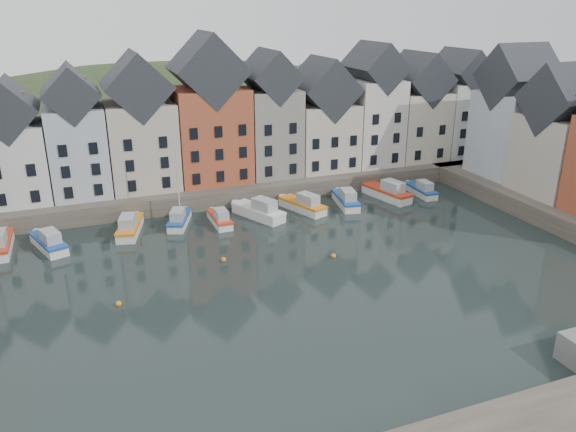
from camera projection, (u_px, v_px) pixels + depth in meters
ground at (295, 292)px, 47.05m from camera, size 260.00×260.00×0.00m
far_quay at (209, 182)px, 72.85m from camera, size 90.00×16.00×2.00m
hillside at (180, 242)px, 102.23m from camera, size 153.60×70.40×64.00m
far_terrace at (235, 123)px, 69.41m from camera, size 72.37×8.16×17.78m
right_terrace at (565, 134)px, 63.13m from camera, size 8.30×24.25×16.36m
mooring_buoys at (231, 272)px, 50.29m from camera, size 20.50×5.50×0.50m
boat_a at (0, 244)px, 54.45m from camera, size 2.15×6.63×2.54m
boat_b at (49, 243)px, 55.00m from camera, size 3.83×6.45×2.37m
boat_c at (130, 227)px, 58.78m from camera, size 3.65×6.70×2.46m
boat_d at (179, 219)px, 61.04m from camera, size 3.74×6.00×10.99m
boat_e at (220, 219)px, 61.33m from camera, size 1.70×5.38×2.06m
boat_f at (260, 211)px, 63.06m from camera, size 4.85×7.17×2.65m
boat_g at (304, 205)px, 65.19m from camera, size 4.10×6.72×2.47m
boat_h at (346, 200)px, 66.91m from camera, size 3.12×6.55×2.42m
boat_i at (388, 192)px, 69.34m from camera, size 3.73×7.35×2.70m
boat_j at (421, 190)px, 70.73m from camera, size 2.03×5.72×2.16m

